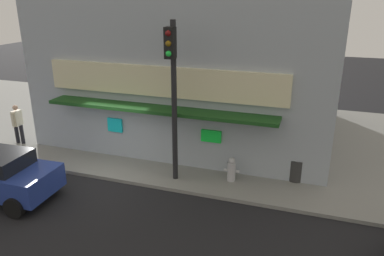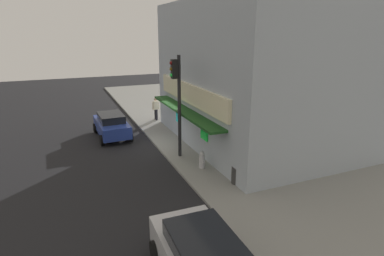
{
  "view_description": "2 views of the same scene",
  "coord_description": "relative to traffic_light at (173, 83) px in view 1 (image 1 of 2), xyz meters",
  "views": [
    {
      "loc": [
        6.72,
        -10.22,
        6.22
      ],
      "look_at": [
        2.39,
        2.5,
        1.39
      ],
      "focal_mm": 35.12,
      "sensor_mm": 36.0,
      "label": 1
    },
    {
      "loc": [
        17.29,
        -4.81,
        6.61
      ],
      "look_at": [
        1.85,
        1.68,
        1.44
      ],
      "focal_mm": 29.44,
      "sensor_mm": 36.0,
      "label": 2
    }
  ],
  "objects": [
    {
      "name": "trash_can",
      "position": [
        3.99,
        1.32,
        -3.04
      ],
      "size": [
        0.53,
        0.53,
        0.76
      ],
      "primitive_type": "cylinder",
      "color": "#2D2D2D",
      "rests_on": "sidewalk"
    },
    {
      "name": "corner_building",
      "position": [
        -0.87,
        5.54,
        0.63
      ],
      "size": [
        11.81,
        9.72,
        8.12
      ],
      "color": "#9EA8B2",
      "rests_on": "sidewalk"
    },
    {
      "name": "traffic_light",
      "position": [
        0.0,
        0.0,
        0.0
      ],
      "size": [
        0.32,
        0.58,
        5.36
      ],
      "color": "black",
      "rests_on": "sidewalk"
    },
    {
      "name": "fire_hydrant",
      "position": [
        1.89,
        0.55,
        -3.01
      ],
      "size": [
        0.52,
        0.28,
        0.86
      ],
      "color": "#B2B2B7",
      "rests_on": "sidewalk"
    },
    {
      "name": "ground_plane",
      "position": [
        -2.37,
        -0.64,
        -3.55
      ],
      "size": [
        64.32,
        64.32,
        0.0
      ],
      "primitive_type": "plane",
      "color": "black"
    },
    {
      "name": "pedestrian",
      "position": [
        -7.52,
        1.0,
        -2.49
      ],
      "size": [
        0.43,
        0.56,
        1.7
      ],
      "color": "black",
      "rests_on": "sidewalk"
    },
    {
      "name": "sidewalk",
      "position": [
        -2.37,
        5.0,
        -3.48
      ],
      "size": [
        42.88,
        11.29,
        0.12
      ],
      "primitive_type": "cube",
      "color": "gray",
      "rests_on": "ground_plane"
    }
  ]
}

